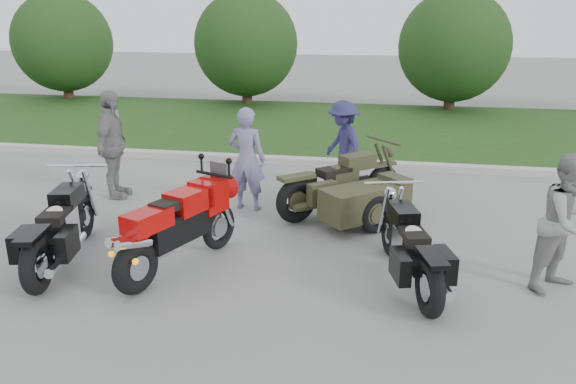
% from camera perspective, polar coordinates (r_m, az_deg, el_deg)
% --- Properties ---
extents(ground, '(80.00, 80.00, 0.00)m').
position_cam_1_polar(ground, '(7.18, -8.15, -9.40)').
color(ground, gray).
rests_on(ground, ground).
extents(curb, '(60.00, 0.30, 0.15)m').
position_cam_1_polar(curb, '(12.62, 0.47, 3.19)').
color(curb, '#B7B4AC').
rests_on(curb, ground).
extents(grass_strip, '(60.00, 8.00, 0.14)m').
position_cam_1_polar(grass_strip, '(16.62, 3.02, 6.72)').
color(grass_strip, '#2F5C1F').
rests_on(grass_strip, ground).
extents(tree_far_left, '(3.60, 3.60, 4.00)m').
position_cam_1_polar(tree_far_left, '(23.02, -21.92, 13.93)').
color(tree_far_left, '#3F2B1C').
rests_on(tree_far_left, ground).
extents(tree_mid_left, '(3.60, 3.60, 4.00)m').
position_cam_1_polar(tree_mid_left, '(20.22, -4.28, 14.75)').
color(tree_mid_left, '#3F2B1C').
rests_on(tree_mid_left, ground).
extents(tree_mid_right, '(3.60, 3.60, 4.00)m').
position_cam_1_polar(tree_mid_right, '(19.64, 16.52, 14.00)').
color(tree_mid_right, '#3F2B1C').
rests_on(tree_mid_right, ground).
extents(sportbike_red, '(1.00, 2.17, 1.08)m').
position_cam_1_polar(sportbike_red, '(7.41, -11.22, -3.32)').
color(sportbike_red, black).
rests_on(sportbike_red, ground).
extents(cruiser_left, '(0.77, 2.46, 0.96)m').
position_cam_1_polar(cruiser_left, '(8.05, -22.19, -3.71)').
color(cruiser_left, black).
rests_on(cruiser_left, ground).
extents(cruiser_right, '(0.84, 2.30, 0.90)m').
position_cam_1_polar(cruiser_right, '(7.09, 12.40, -5.88)').
color(cruiser_right, black).
rests_on(cruiser_right, ground).
extents(cruiser_sidecar, '(2.16, 2.23, 0.97)m').
position_cam_1_polar(cruiser_sidecar, '(9.09, 6.61, -0.29)').
color(cruiser_sidecar, black).
rests_on(cruiser_sidecar, ground).
extents(person_stripe, '(0.69, 0.50, 1.77)m').
position_cam_1_polar(person_stripe, '(9.54, -4.19, 3.36)').
color(person_stripe, gray).
rests_on(person_stripe, ground).
extents(person_grey, '(1.05, 1.04, 1.72)m').
position_cam_1_polar(person_grey, '(7.50, 26.56, -2.83)').
color(person_grey, gray).
rests_on(person_grey, ground).
extents(person_denim, '(1.13, 1.27, 1.70)m').
position_cam_1_polar(person_denim, '(10.72, 5.60, 4.74)').
color(person_denim, navy).
rests_on(person_denim, ground).
extents(person_back, '(0.62, 1.20, 1.96)m').
position_cam_1_polar(person_back, '(10.60, -17.41, 4.55)').
color(person_back, gray).
rests_on(person_back, ground).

